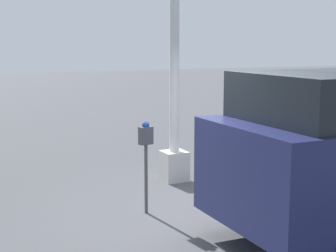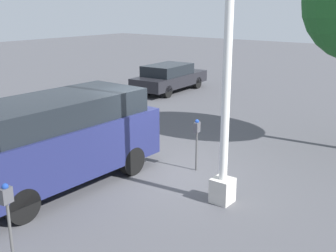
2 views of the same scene
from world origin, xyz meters
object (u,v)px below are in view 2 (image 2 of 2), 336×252
at_px(parking_meter_far, 7,206).
at_px(lamp_post, 226,105).
at_px(parking_meter_near, 197,133).
at_px(car_distant, 169,77).
at_px(parked_van, 58,138).

bearing_deg(parking_meter_far, lamp_post, 151.38).
distance_m(parking_meter_near, car_distant, 10.51).
distance_m(parking_meter_far, car_distant, 14.97).
bearing_deg(parking_meter_near, parked_van, -45.64).
bearing_deg(parking_meter_far, parked_van, -150.80).
bearing_deg(lamp_post, parked_van, -65.66).
height_order(parking_meter_far, car_distant, parking_meter_far).
bearing_deg(parked_van, parking_meter_near, 144.16).
bearing_deg(parked_van, car_distant, -154.55).
bearing_deg(parking_meter_near, parking_meter_far, -9.03).
height_order(parking_meter_near, car_distant, parking_meter_near).
xyz_separation_m(parking_meter_far, lamp_post, (-4.19, 1.46, 1.08)).
bearing_deg(car_distant, lamp_post, -141.01).
relative_size(parking_meter_near, lamp_post, 0.22).
bearing_deg(parking_meter_near, car_distant, -147.65).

